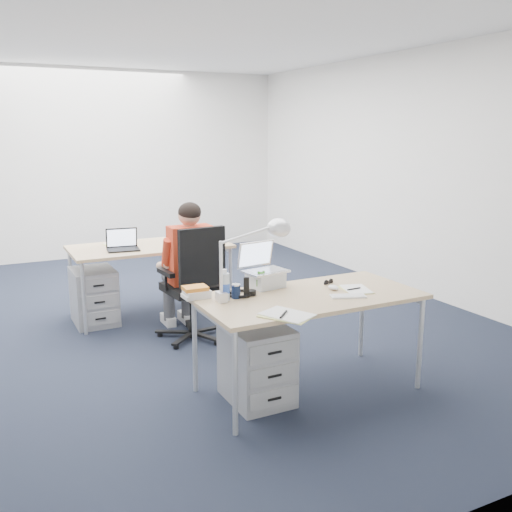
# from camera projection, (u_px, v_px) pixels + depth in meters

# --- Properties ---
(floor) EXTENTS (7.00, 7.00, 0.00)m
(floor) POSITION_uv_depth(u_px,v_px,m) (166.00, 322.00, 5.73)
(floor) COLOR black
(floor) RESTS_ON ground
(room) EXTENTS (6.02, 7.02, 2.80)m
(room) POSITION_uv_depth(u_px,v_px,m) (160.00, 149.00, 5.36)
(room) COLOR silver
(room) RESTS_ON ground
(desk_near) EXTENTS (1.60, 0.80, 0.73)m
(desk_near) POSITION_uv_depth(u_px,v_px,m) (309.00, 301.00, 4.09)
(desk_near) COLOR tan
(desk_near) RESTS_ON ground
(desk_far) EXTENTS (1.60, 0.80, 0.73)m
(desk_far) POSITION_uv_depth(u_px,v_px,m) (150.00, 250.00, 5.88)
(desk_far) COLOR tan
(desk_far) RESTS_ON ground
(office_chair) EXTENTS (0.73, 0.73, 1.07)m
(office_chair) POSITION_uv_depth(u_px,v_px,m) (194.00, 307.00, 5.22)
(office_chair) COLOR black
(office_chair) RESTS_ON ground
(seated_person) EXTENTS (0.39, 0.67, 1.25)m
(seated_person) POSITION_uv_depth(u_px,v_px,m) (186.00, 268.00, 5.31)
(seated_person) COLOR red
(seated_person) RESTS_ON ground
(drawer_pedestal_near) EXTENTS (0.40, 0.50, 0.55)m
(drawer_pedestal_near) POSITION_uv_depth(u_px,v_px,m) (257.00, 363.00, 4.02)
(drawer_pedestal_near) COLOR #9B9CA0
(drawer_pedestal_near) RESTS_ON ground
(drawer_pedestal_far) EXTENTS (0.40, 0.50, 0.55)m
(drawer_pedestal_far) POSITION_uv_depth(u_px,v_px,m) (94.00, 296.00, 5.66)
(drawer_pedestal_far) COLOR #9B9CA0
(drawer_pedestal_far) RESTS_ON ground
(silver_laptop) EXTENTS (0.35, 0.29, 0.33)m
(silver_laptop) POSITION_uv_depth(u_px,v_px,m) (266.00, 266.00, 4.26)
(silver_laptop) COLOR silver
(silver_laptop) RESTS_ON desk_near
(wireless_keyboard) EXTENTS (0.27, 0.18, 0.01)m
(wireless_keyboard) POSITION_uv_depth(u_px,v_px,m) (348.00, 296.00, 4.03)
(wireless_keyboard) COLOR white
(wireless_keyboard) RESTS_ON desk_near
(computer_mouse) EXTENTS (0.07, 0.10, 0.03)m
(computer_mouse) POSITION_uv_depth(u_px,v_px,m) (333.00, 288.00, 4.21)
(computer_mouse) COLOR white
(computer_mouse) RESTS_ON desk_near
(headphones) EXTENTS (0.30, 0.27, 0.04)m
(headphones) POSITION_uv_depth(u_px,v_px,m) (239.00, 293.00, 4.07)
(headphones) COLOR black
(headphones) RESTS_ON desk_near
(can_koozie) EXTENTS (0.07, 0.07, 0.10)m
(can_koozie) POSITION_uv_depth(u_px,v_px,m) (236.00, 291.00, 3.99)
(can_koozie) COLOR #142141
(can_koozie) RESTS_ON desk_near
(water_bottle) EXTENTS (0.08, 0.08, 0.22)m
(water_bottle) POSITION_uv_depth(u_px,v_px,m) (225.00, 285.00, 3.93)
(water_bottle) COLOR silver
(water_bottle) RESTS_ON desk_near
(bear_figurine) EXTENTS (0.09, 0.07, 0.15)m
(bear_figurine) POSITION_uv_depth(u_px,v_px,m) (261.00, 281.00, 4.19)
(bear_figurine) COLOR #226E1D
(bear_figurine) RESTS_ON desk_near
(book_stack) EXTENTS (0.22, 0.19, 0.08)m
(book_stack) POSITION_uv_depth(u_px,v_px,m) (196.00, 292.00, 4.01)
(book_stack) COLOR silver
(book_stack) RESTS_ON desk_near
(cordless_phone) EXTENTS (0.05, 0.04, 0.15)m
(cordless_phone) POSITION_uv_depth(u_px,v_px,m) (246.00, 287.00, 4.01)
(cordless_phone) COLOR black
(cordless_phone) RESTS_ON desk_near
(papers_left) EXTENTS (0.34, 0.38, 0.01)m
(papers_left) POSITION_uv_depth(u_px,v_px,m) (286.00, 316.00, 3.61)
(papers_left) COLOR #D7DB7F
(papers_left) RESTS_ON desk_near
(papers_right) EXTENTS (0.23, 0.29, 0.01)m
(papers_right) POSITION_uv_depth(u_px,v_px,m) (356.00, 290.00, 4.20)
(papers_right) COLOR #D7DB7F
(papers_right) RESTS_ON desk_near
(sunglasses) EXTENTS (0.11, 0.08, 0.02)m
(sunglasses) POSITION_uv_depth(u_px,v_px,m) (329.00, 282.00, 4.38)
(sunglasses) COLOR black
(sunglasses) RESTS_ON desk_near
(desk_lamp) EXTENTS (0.53, 0.38, 0.57)m
(desk_lamp) POSITION_uv_depth(u_px,v_px,m) (244.00, 259.00, 3.93)
(desk_lamp) COLOR silver
(desk_lamp) RESTS_ON desk_near
(dark_laptop) EXTENTS (0.34, 0.33, 0.22)m
(dark_laptop) POSITION_uv_depth(u_px,v_px,m) (123.00, 239.00, 5.59)
(dark_laptop) COLOR black
(dark_laptop) RESTS_ON desk_far
(far_cup) EXTENTS (0.07, 0.07, 0.09)m
(far_cup) POSITION_uv_depth(u_px,v_px,m) (171.00, 240.00, 5.93)
(far_cup) COLOR white
(far_cup) RESTS_ON desk_far
(far_papers) EXTENTS (0.28, 0.33, 0.01)m
(far_papers) POSITION_uv_depth(u_px,v_px,m) (118.00, 245.00, 5.88)
(far_papers) COLOR white
(far_papers) RESTS_ON desk_far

